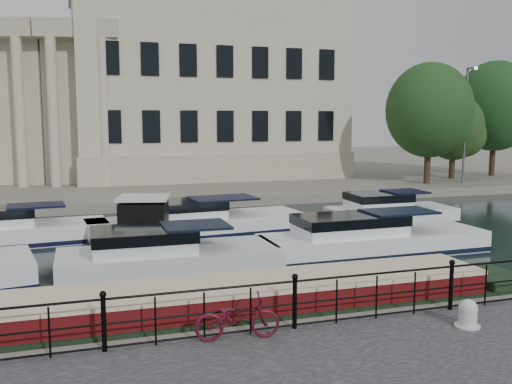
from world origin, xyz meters
TOP-DOWN VIEW (x-y plane):
  - ground_plane at (0.00, 0.00)m, footprint 160.00×160.00m
  - far_bank at (0.00, 39.00)m, footprint 120.00×42.00m
  - railing at (0.00, -2.25)m, footprint 24.14×0.14m
  - civic_building at (-1.00, 34.71)m, footprint 53.55×31.84m
  - lamp_posts at (26.00, 20.70)m, footprint 8.24×1.55m
  - bicycle at (-1.35, -2.47)m, footprint 1.83×0.83m
  - mooring_bollard at (3.64, -3.33)m, footprint 0.55×0.55m
  - narrowboat at (-1.07, -0.59)m, footprint 16.69×2.35m
  - harbour_hut at (-1.88, 8.75)m, footprint 3.09×2.78m
  - cabin_cruisers at (-0.73, 7.94)m, footprint 27.39×9.86m
  - trees at (23.97, 22.73)m, footprint 14.48×9.41m

SIDE VIEW (x-z plane):
  - ground_plane at x=0.00m, z-range 0.00..0.00m
  - far_bank at x=0.00m, z-range 0.00..0.55m
  - narrowboat at x=-1.07m, z-range -0.44..1.17m
  - cabin_cruisers at x=-0.73m, z-range -0.63..1.36m
  - mooring_bollard at x=3.64m, z-range 0.53..1.15m
  - harbour_hut at x=-1.88m, z-range -0.13..2.03m
  - bicycle at x=-1.35m, z-range 0.55..1.48m
  - railing at x=0.00m, z-range 0.59..1.81m
  - lamp_posts at x=26.00m, z-range 0.76..8.83m
  - trees at x=23.97m, z-range 0.90..9.98m
  - civic_building at x=-1.00m, z-range -1.39..15.46m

